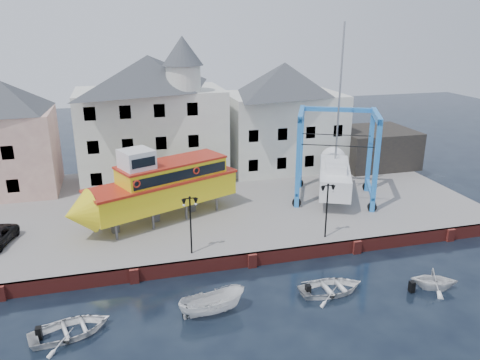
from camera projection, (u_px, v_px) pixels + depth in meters
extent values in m
plane|color=black|center=(252.00, 267.00, 32.51)|extent=(140.00, 140.00, 0.00)
cube|color=slate|center=(218.00, 204.00, 42.42)|extent=(44.00, 22.00, 1.00)
cube|color=maroon|center=(252.00, 260.00, 32.46)|extent=(44.00, 0.25, 1.00)
cube|color=maroon|center=(0.00, 293.00, 28.41)|extent=(0.60, 0.36, 1.00)
cube|color=maroon|center=(134.00, 276.00, 30.36)|extent=(0.60, 0.36, 1.00)
cube|color=maroon|center=(252.00, 261.00, 32.31)|extent=(0.60, 0.36, 1.00)
cube|color=maroon|center=(357.00, 247.00, 34.25)|extent=(0.60, 0.36, 1.00)
cube|color=maroon|center=(450.00, 235.00, 36.20)|extent=(0.60, 0.36, 1.00)
cube|color=tan|center=(10.00, 152.00, 43.08)|extent=(8.00, 7.00, 7.50)
pyramid|color=#383A41|center=(1.00, 96.00, 41.43)|extent=(8.00, 7.00, 2.80)
cube|color=black|center=(13.00, 186.00, 40.73)|extent=(1.00, 0.08, 1.20)
cube|color=black|center=(7.00, 153.00, 39.77)|extent=(1.00, 0.08, 1.20)
cube|color=white|center=(152.00, 135.00, 46.46)|extent=(14.00, 8.00, 9.00)
pyramid|color=#383A41|center=(148.00, 72.00, 44.51)|extent=(14.00, 8.00, 3.20)
cube|color=black|center=(96.00, 179.00, 42.43)|extent=(1.00, 0.08, 1.20)
cube|color=black|center=(130.00, 177.00, 43.16)|extent=(1.00, 0.08, 1.20)
cube|color=black|center=(163.00, 174.00, 43.89)|extent=(1.00, 0.08, 1.20)
cube|color=black|center=(194.00, 172.00, 44.62)|extent=(1.00, 0.08, 1.20)
cube|color=black|center=(93.00, 147.00, 41.47)|extent=(1.00, 0.08, 1.20)
cube|color=black|center=(128.00, 145.00, 42.20)|extent=(1.00, 0.08, 1.20)
cube|color=black|center=(161.00, 143.00, 42.93)|extent=(1.00, 0.08, 1.20)
cube|color=black|center=(193.00, 141.00, 43.66)|extent=(1.00, 0.08, 1.20)
cube|color=black|center=(90.00, 114.00, 40.51)|extent=(1.00, 0.08, 1.20)
cube|color=black|center=(125.00, 112.00, 41.24)|extent=(1.00, 0.08, 1.20)
cube|color=black|center=(159.00, 111.00, 41.97)|extent=(1.00, 0.08, 1.20)
cube|color=black|center=(192.00, 109.00, 42.70)|extent=(1.00, 0.08, 1.20)
cylinder|color=white|center=(183.00, 78.00, 43.17)|extent=(3.20, 3.20, 2.40)
cone|color=#383A41|center=(182.00, 50.00, 42.36)|extent=(3.80, 3.80, 2.60)
cube|color=white|center=(283.00, 131.00, 50.49)|extent=(12.00, 8.00, 8.00)
pyramid|color=#383A41|center=(285.00, 78.00, 48.69)|extent=(12.00, 8.00, 3.20)
cube|color=black|center=(253.00, 165.00, 46.54)|extent=(1.00, 0.08, 1.20)
cube|color=black|center=(282.00, 163.00, 47.27)|extent=(1.00, 0.08, 1.20)
cube|color=black|center=(309.00, 161.00, 48.00)|extent=(1.00, 0.08, 1.20)
cube|color=black|center=(336.00, 159.00, 48.73)|extent=(1.00, 0.08, 1.20)
cube|color=black|center=(253.00, 136.00, 45.58)|extent=(1.00, 0.08, 1.20)
cube|color=black|center=(282.00, 134.00, 46.31)|extent=(1.00, 0.08, 1.20)
cube|color=black|center=(311.00, 132.00, 47.04)|extent=(1.00, 0.08, 1.20)
cube|color=black|center=(338.00, 131.00, 47.77)|extent=(1.00, 0.08, 1.20)
cube|color=black|center=(374.00, 147.00, 51.73)|extent=(8.00, 7.00, 4.00)
cylinder|color=black|center=(191.00, 227.00, 31.68)|extent=(0.12, 0.12, 4.00)
cube|color=black|center=(190.00, 198.00, 31.02)|extent=(0.90, 0.06, 0.06)
sphere|color=black|center=(190.00, 197.00, 30.99)|extent=(0.16, 0.16, 0.16)
cone|color=black|center=(184.00, 203.00, 31.01)|extent=(0.32, 0.32, 0.45)
sphere|color=white|center=(184.00, 205.00, 31.06)|extent=(0.18, 0.18, 0.18)
cone|color=black|center=(196.00, 202.00, 31.20)|extent=(0.32, 0.32, 0.45)
sphere|color=white|center=(196.00, 204.00, 31.26)|extent=(0.18, 0.18, 0.18)
cylinder|color=black|center=(327.00, 212.00, 34.11)|extent=(0.12, 0.12, 4.00)
cube|color=black|center=(328.00, 185.00, 33.45)|extent=(0.90, 0.06, 0.06)
sphere|color=black|center=(328.00, 185.00, 33.43)|extent=(0.16, 0.16, 0.16)
cone|color=black|center=(323.00, 190.00, 33.44)|extent=(0.32, 0.32, 0.45)
sphere|color=white|center=(323.00, 192.00, 33.50)|extent=(0.18, 0.18, 0.18)
cone|color=black|center=(333.00, 189.00, 33.63)|extent=(0.32, 0.32, 0.45)
sphere|color=white|center=(333.00, 191.00, 33.69)|extent=(0.18, 0.18, 0.18)
cylinder|color=#59595E|center=(116.00, 231.00, 34.14)|extent=(0.26, 0.26, 1.29)
cylinder|color=#59595E|center=(103.00, 221.00, 35.92)|extent=(0.26, 0.26, 1.29)
cylinder|color=#59595E|center=(153.00, 221.00, 35.91)|extent=(0.26, 0.26, 1.29)
cylinder|color=#59595E|center=(139.00, 212.00, 37.69)|extent=(0.26, 0.26, 1.29)
cylinder|color=#59595E|center=(186.00, 212.00, 37.67)|extent=(0.26, 0.26, 1.29)
cylinder|color=#59595E|center=(171.00, 203.00, 39.46)|extent=(0.26, 0.26, 1.29)
cylinder|color=#59595E|center=(217.00, 203.00, 39.44)|extent=(0.26, 0.26, 1.29)
cylinder|color=#59595E|center=(201.00, 195.00, 41.23)|extent=(0.26, 0.26, 1.29)
cube|color=#59595E|center=(115.00, 225.00, 35.28)|extent=(0.64, 0.60, 1.29)
cube|color=#59595E|center=(155.00, 214.00, 37.30)|extent=(0.64, 0.60, 1.29)
cube|color=#59595E|center=(192.00, 204.00, 39.32)|extent=(0.64, 0.60, 1.29)
cube|color=yellow|center=(164.00, 193.00, 37.30)|extent=(12.33, 7.79, 1.89)
cone|color=yellow|center=(78.00, 214.00, 33.21)|extent=(3.03, 3.75, 3.26)
cube|color=#A92214|center=(163.00, 180.00, 36.97)|extent=(12.62, 8.01, 0.19)
cube|color=yellow|center=(172.00, 171.00, 37.28)|extent=(9.04, 6.10, 1.37)
cube|color=black|center=(182.00, 175.00, 36.16)|extent=(7.58, 3.34, 0.77)
cube|color=black|center=(163.00, 166.00, 38.37)|extent=(7.58, 3.34, 0.77)
cube|color=#A92214|center=(172.00, 162.00, 37.04)|extent=(9.23, 6.25, 0.15)
cube|color=white|center=(137.00, 160.00, 35.04)|extent=(2.94, 2.94, 1.56)
cube|color=black|center=(144.00, 163.00, 34.17)|extent=(1.74, 0.80, 0.69)
torus|color=#A92214|center=(137.00, 184.00, 33.81)|extent=(0.60, 0.35, 0.60)
torus|color=#A92214|center=(196.00, 171.00, 36.84)|extent=(0.60, 0.35, 0.60)
cube|color=blue|center=(298.00, 163.00, 39.14)|extent=(0.52, 0.52, 7.83)
cylinder|color=black|center=(297.00, 203.00, 40.28)|extent=(0.83, 0.58, 0.78)
cube|color=blue|center=(301.00, 148.00, 44.00)|extent=(0.52, 0.52, 7.83)
cylinder|color=black|center=(299.00, 183.00, 45.13)|extent=(0.83, 0.58, 0.78)
cube|color=blue|center=(376.00, 167.00, 38.16)|extent=(0.52, 0.52, 7.83)
cylinder|color=black|center=(372.00, 207.00, 39.29)|extent=(0.83, 0.58, 0.78)
cube|color=blue|center=(370.00, 151.00, 43.02)|extent=(0.52, 0.52, 7.83)
cylinder|color=black|center=(367.00, 187.00, 44.15)|extent=(0.83, 0.58, 0.78)
cube|color=blue|center=(301.00, 114.00, 40.38)|extent=(2.66, 5.26, 0.55)
cube|color=blue|center=(298.00, 185.00, 42.47)|extent=(2.55, 5.21, 0.23)
cube|color=blue|center=(377.00, 116.00, 39.40)|extent=(2.66, 5.26, 0.55)
cube|color=blue|center=(370.00, 189.00, 41.49)|extent=(2.55, 5.21, 0.23)
cube|color=blue|center=(338.00, 109.00, 42.32)|extent=(6.27, 3.12, 0.39)
cube|color=white|center=(334.00, 177.00, 41.69)|extent=(5.80, 8.70, 1.79)
cone|color=white|center=(333.00, 162.00, 46.34)|extent=(3.08, 2.69, 2.57)
cube|color=#59595E|center=(333.00, 191.00, 42.11)|extent=(1.07, 1.94, 0.78)
cube|color=white|center=(335.00, 166.00, 40.78)|extent=(3.01, 3.79, 0.67)
cylinder|color=#99999E|center=(340.00, 97.00, 39.95)|extent=(0.21, 0.21, 12.30)
cube|color=black|center=(338.00, 146.00, 38.72)|extent=(5.62, 2.63, 0.05)
cube|color=black|center=(336.00, 135.00, 42.48)|extent=(5.62, 2.63, 0.05)
imported|color=white|center=(212.00, 313.00, 27.32)|extent=(4.14, 1.95, 1.54)
imported|color=white|center=(331.00, 292.00, 29.48)|extent=(4.27, 3.11, 0.87)
imported|color=white|center=(433.00, 289.00, 29.85)|extent=(3.58, 3.37, 1.50)
imported|color=white|center=(71.00, 334.00, 25.47)|extent=(4.94, 4.09, 0.89)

